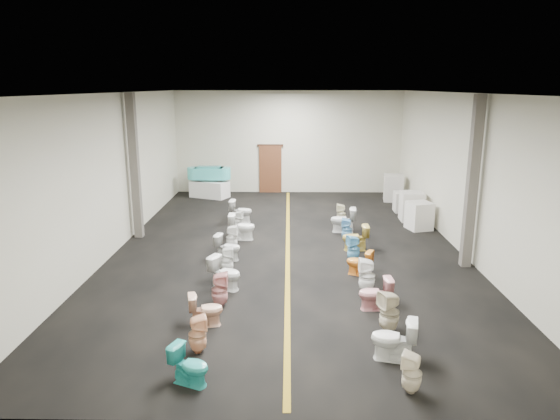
{
  "coord_description": "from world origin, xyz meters",
  "views": [
    {
      "loc": [
        0.01,
        -14.2,
        4.68
      ],
      "look_at": [
        -0.25,
        1.0,
        0.89
      ],
      "focal_mm": 32.0,
      "sensor_mm": 36.0,
      "label": 1
    }
  ],
  "objects_px": {
    "appliance_crate_d": "(393,188)",
    "toilet_left_9": "(238,221)",
    "display_table": "(210,189)",
    "toilet_right_1": "(394,339)",
    "appliance_crate_c": "(403,202)",
    "toilet_left_7": "(232,238)",
    "toilet_left_5": "(227,260)",
    "toilet_right_5": "(359,262)",
    "toilet_right_8": "(347,229)",
    "toilet_left_0": "(190,365)",
    "toilet_left_1": "(198,334)",
    "toilet_left_2": "(206,310)",
    "toilet_right_7": "(355,238)",
    "toilet_right_0": "(412,373)",
    "toilet_left_10": "(241,211)",
    "toilet_right_10": "(341,214)",
    "toilet_left_6": "(228,247)",
    "toilet_left_3": "(220,290)",
    "toilet_left_4": "(225,273)",
    "toilet_right_3": "(375,294)",
    "toilet_left_8": "(242,227)",
    "toilet_right_6": "(354,249)",
    "appliance_crate_b": "(411,206)",
    "toilet_right_2": "(389,312)",
    "toilet_right_9": "(343,220)",
    "toilet_right_4": "(367,276)",
    "appliance_crate_a": "(419,216)"
  },
  "relations": [
    {
      "from": "toilet_right_9",
      "to": "toilet_left_1",
      "type": "bearing_deg",
      "value": -19.05
    },
    {
      "from": "toilet_left_3",
      "to": "toilet_right_10",
      "type": "xyz_separation_m",
      "value": [
        3.34,
        6.85,
        -0.04
      ]
    },
    {
      "from": "toilet_right_0",
      "to": "toilet_right_10",
      "type": "relative_size",
      "value": 0.98
    },
    {
      "from": "toilet_left_2",
      "to": "toilet_right_3",
      "type": "xyz_separation_m",
      "value": [
        3.51,
        0.81,
        0.02
      ]
    },
    {
      "from": "toilet_right_7",
      "to": "toilet_left_4",
      "type": "bearing_deg",
      "value": -50.08
    },
    {
      "from": "toilet_left_6",
      "to": "toilet_right_5",
      "type": "height_order",
      "value": "toilet_left_6"
    },
    {
      "from": "appliance_crate_c",
      "to": "toilet_left_6",
      "type": "xyz_separation_m",
      "value": [
        -6.06,
        -5.56,
        -0.02
      ]
    },
    {
      "from": "appliance_crate_b",
      "to": "toilet_left_0",
      "type": "xyz_separation_m",
      "value": [
        -5.96,
        -10.21,
        -0.19
      ]
    },
    {
      "from": "toilet_right_0",
      "to": "toilet_right_8",
      "type": "bearing_deg",
      "value": -154.44
    },
    {
      "from": "toilet_right_0",
      "to": "toilet_right_3",
      "type": "bearing_deg",
      "value": -154.03
    },
    {
      "from": "toilet_left_10",
      "to": "toilet_right_10",
      "type": "height_order",
      "value": "toilet_left_10"
    },
    {
      "from": "appliance_crate_b",
      "to": "toilet_left_9",
      "type": "xyz_separation_m",
      "value": [
        -6.06,
        -1.45,
        -0.18
      ]
    },
    {
      "from": "toilet_left_4",
      "to": "toilet_right_0",
      "type": "bearing_deg",
      "value": -116.01
    },
    {
      "from": "toilet_left_0",
      "to": "toilet_right_2",
      "type": "relative_size",
      "value": 0.78
    },
    {
      "from": "toilet_left_4",
      "to": "toilet_right_5",
      "type": "bearing_deg",
      "value": -49.84
    },
    {
      "from": "display_table",
      "to": "toilet_right_1",
      "type": "distance_m",
      "value": 14.16
    },
    {
      "from": "appliance_crate_a",
      "to": "toilet_left_1",
      "type": "height_order",
      "value": "appliance_crate_a"
    },
    {
      "from": "appliance_crate_d",
      "to": "toilet_left_9",
      "type": "bearing_deg",
      "value": -142.77
    },
    {
      "from": "toilet_left_8",
      "to": "toilet_right_10",
      "type": "bearing_deg",
      "value": -59.27
    },
    {
      "from": "appliance_crate_c",
      "to": "toilet_right_6",
      "type": "height_order",
      "value": "appliance_crate_c"
    },
    {
      "from": "toilet_left_0",
      "to": "toilet_right_4",
      "type": "relative_size",
      "value": 0.8
    },
    {
      "from": "toilet_left_1",
      "to": "appliance_crate_c",
      "type": "bearing_deg",
      "value": -47.49
    },
    {
      "from": "toilet_right_5",
      "to": "toilet_right_8",
      "type": "height_order",
      "value": "toilet_right_8"
    },
    {
      "from": "toilet_right_1",
      "to": "toilet_right_9",
      "type": "height_order",
      "value": "toilet_right_9"
    },
    {
      "from": "appliance_crate_c",
      "to": "toilet_left_7",
      "type": "relative_size",
      "value": 1.02
    },
    {
      "from": "toilet_left_8",
      "to": "toilet_left_10",
      "type": "distance_m",
      "value": 2.09
    },
    {
      "from": "appliance_crate_b",
      "to": "toilet_right_2",
      "type": "distance_m",
      "value": 8.75
    },
    {
      "from": "appliance_crate_d",
      "to": "toilet_left_0",
      "type": "distance_m",
      "value": 14.64
    },
    {
      "from": "toilet_left_0",
      "to": "toilet_left_1",
      "type": "distance_m",
      "value": 0.98
    },
    {
      "from": "toilet_left_3",
      "to": "toilet_right_4",
      "type": "relative_size",
      "value": 0.94
    },
    {
      "from": "toilet_left_1",
      "to": "toilet_right_9",
      "type": "relative_size",
      "value": 0.86
    },
    {
      "from": "appliance_crate_b",
      "to": "toilet_right_1",
      "type": "bearing_deg",
      "value": -105.11
    },
    {
      "from": "toilet_left_2",
      "to": "toilet_right_7",
      "type": "relative_size",
      "value": 0.9
    },
    {
      "from": "toilet_right_4",
      "to": "toilet_right_8",
      "type": "bearing_deg",
      "value": -178.66
    },
    {
      "from": "toilet_left_6",
      "to": "toilet_left_8",
      "type": "xyz_separation_m",
      "value": [
        0.22,
        1.88,
        0.05
      ]
    },
    {
      "from": "toilet_left_6",
      "to": "toilet_left_10",
      "type": "height_order",
      "value": "toilet_left_10"
    },
    {
      "from": "toilet_left_7",
      "to": "toilet_right_10",
      "type": "height_order",
      "value": "toilet_left_7"
    },
    {
      "from": "toilet_left_0",
      "to": "toilet_left_1",
      "type": "bearing_deg",
      "value": 25.71
    },
    {
      "from": "appliance_crate_a",
      "to": "toilet_left_7",
      "type": "relative_size",
      "value": 1.24
    },
    {
      "from": "toilet_left_0",
      "to": "toilet_left_10",
      "type": "bearing_deg",
      "value": 23.29
    },
    {
      "from": "toilet_left_5",
      "to": "toilet_right_6",
      "type": "height_order",
      "value": "toilet_right_6"
    },
    {
      "from": "appliance_crate_b",
      "to": "toilet_right_0",
      "type": "relative_size",
      "value": 1.52
    },
    {
      "from": "toilet_left_4",
      "to": "toilet_right_0",
      "type": "xyz_separation_m",
      "value": [
        3.42,
        -4.08,
        -0.05
      ]
    },
    {
      "from": "toilet_left_5",
      "to": "toilet_left_9",
      "type": "xyz_separation_m",
      "value": [
        -0.11,
        3.88,
        -0.02
      ]
    },
    {
      "from": "toilet_right_8",
      "to": "toilet_left_5",
      "type": "bearing_deg",
      "value": -38.65
    },
    {
      "from": "toilet_right_3",
      "to": "toilet_left_5",
      "type": "bearing_deg",
      "value": -124.11
    },
    {
      "from": "toilet_right_1",
      "to": "toilet_right_5",
      "type": "bearing_deg",
      "value": -165.65
    },
    {
      "from": "display_table",
      "to": "appliance_crate_d",
      "type": "height_order",
      "value": "appliance_crate_d"
    },
    {
      "from": "toilet_left_3",
      "to": "toilet_right_1",
      "type": "bearing_deg",
      "value": -127.29
    },
    {
      "from": "toilet_left_4",
      "to": "toilet_right_3",
      "type": "bearing_deg",
      "value": -83.61
    }
  ]
}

